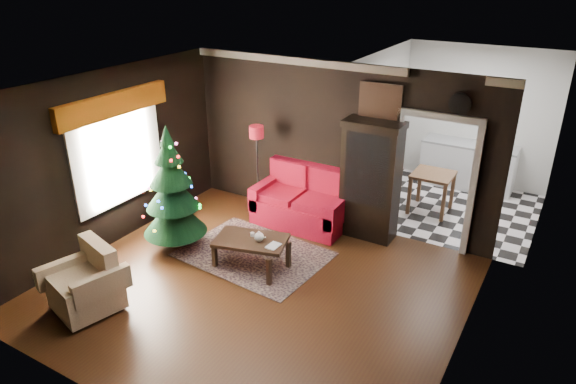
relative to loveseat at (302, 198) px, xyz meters
The scene contains 26 objects.
floor 2.15m from the loveseat, 78.96° to the right, with size 5.50×5.50×0.00m, color black.
ceiling 3.11m from the loveseat, 78.96° to the right, with size 5.50×5.50×0.00m, color white.
wall_back 1.08m from the loveseat, 48.37° to the left, with size 5.50×5.50×0.00m, color black.
wall_front 4.66m from the loveseat, 84.98° to the right, with size 5.50×5.50×0.00m, color black.
wall_left 3.25m from the loveseat, 138.90° to the right, with size 5.50×5.50×0.00m, color black.
wall_right 3.86m from the loveseat, 33.06° to the right, with size 5.50×5.50×0.00m, color black.
doorway 2.22m from the loveseat, 12.09° to the left, with size 1.10×0.10×2.10m, color silver, non-canonical shape.
left_window 3.11m from the loveseat, 141.31° to the right, with size 0.05×1.60×1.40m, color white.
valance 3.40m from the loveseat, 140.32° to the right, with size 0.12×2.10×0.35m, color #90440A.
kitchen_floor 2.91m from the loveseat, 42.88° to the left, with size 3.00×3.00×0.00m, color white.
kitchen_window 4.17m from the loveseat, 58.30° to the left, with size 0.70×0.06×0.70m, color white.
rug 1.40m from the loveseat, 96.11° to the right, with size 2.19×1.59×0.01m, color #3F2933.
loveseat is the anchor object (origin of this frame).
curio_cabinet 1.25m from the loveseat, 10.83° to the left, with size 0.90×0.45×1.90m, color black, non-canonical shape.
floor_lamp 0.99m from the loveseat, behind, with size 0.27×0.27×1.62m, color #252525, non-canonical shape.
christmas_tree 2.26m from the loveseat, 127.14° to the right, with size 0.99×0.99×1.90m, color black, non-canonical shape.
armchair 3.79m from the loveseat, 109.45° to the right, with size 0.81×0.81×0.83m, color tan, non-canonical shape.
coffee_table 1.63m from the loveseat, 88.76° to the right, with size 1.05×0.63×0.47m, color black, non-canonical shape.
teapot 1.62m from the loveseat, 83.69° to the right, with size 0.16×0.16×0.15m, color white, non-canonical shape.
cup_a 1.53m from the loveseat, 89.92° to the right, with size 0.06×0.06×0.05m, color silver.
cup_b 1.54m from the loveseat, 84.63° to the right, with size 0.06×0.06×0.05m, color white.
book 1.67m from the loveseat, 77.61° to the right, with size 0.16×0.02×0.22m, color #A08468.
wall_clock 3.04m from the loveseat, ahead, with size 0.32×0.32×0.06m, color white.
painting 2.13m from the loveseat, 19.40° to the left, with size 0.62×0.05×0.52m, color #B37640.
kitchen_counter 3.79m from the loveseat, 56.31° to the left, with size 1.80×0.60×0.90m, color silver.
kitchen_table 2.45m from the loveseat, 42.51° to the left, with size 0.70×0.70×0.75m, color brown, non-canonical shape.
Camera 1 is at (3.48, -5.06, 4.25)m, focal length 32.22 mm.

